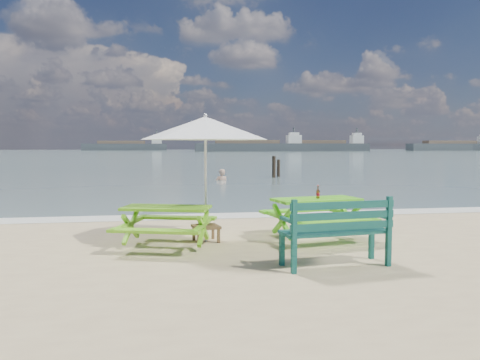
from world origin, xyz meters
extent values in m
plane|color=slate|center=(0.00, 85.00, 0.00)|extent=(300.00, 300.00, 0.00)
cube|color=silver|center=(0.00, 4.60, 0.01)|extent=(22.00, 0.90, 0.01)
cube|color=#65B11A|center=(-1.45, 1.31, 0.67)|extent=(1.58, 1.06, 0.05)
cube|color=#65B11A|center=(-1.26, 1.96, 0.40)|extent=(1.46, 0.65, 0.05)
cube|color=#65B11A|center=(-1.65, 0.66, 0.40)|extent=(1.46, 0.65, 0.05)
cube|color=#65B11A|center=(-1.45, 1.31, 0.31)|extent=(1.54, 1.17, 0.62)
cube|color=#51BA1C|center=(1.28, 1.58, 0.73)|extent=(1.69, 1.03, 0.05)
cube|color=#51BA1C|center=(1.14, 2.31, 0.43)|extent=(1.60, 0.57, 0.05)
cube|color=#51BA1C|center=(1.42, 0.86, 0.43)|extent=(1.60, 0.57, 0.05)
cube|color=#51BA1C|center=(1.28, 1.58, 0.33)|extent=(1.62, 1.15, 0.67)
cube|color=#10443D|center=(0.93, -0.30, 0.49)|extent=(1.61, 0.65, 0.04)
cube|color=#10443D|center=(0.96, -0.55, 0.76)|extent=(1.56, 0.23, 0.40)
cube|color=#10443D|center=(0.93, -0.30, 0.25)|extent=(1.51, 0.70, 0.49)
cube|color=brown|center=(-0.76, 1.65, 0.27)|extent=(0.52, 0.52, 0.05)
cube|color=brown|center=(-0.76, 1.65, 0.13)|extent=(0.46, 0.46, 0.25)
cylinder|color=silver|center=(-0.76, 1.65, 1.08)|extent=(0.05, 0.05, 2.17)
cone|color=white|center=(-0.76, 1.65, 2.03)|extent=(2.62, 2.62, 0.41)
cylinder|color=#905115|center=(1.30, 1.57, 0.82)|extent=(0.06, 0.06, 0.14)
cylinder|color=#905115|center=(1.30, 1.57, 0.96)|extent=(0.03, 0.03, 0.07)
cylinder|color=red|center=(1.30, 1.57, 0.82)|extent=(0.06, 0.06, 0.06)
imported|color=tan|center=(1.25, 16.14, -0.32)|extent=(0.65, 0.44, 1.73)
cylinder|color=black|center=(4.19, 17.45, 0.47)|extent=(0.19, 0.19, 1.35)
cylinder|color=black|center=(4.59, 18.05, 0.37)|extent=(0.17, 0.17, 1.14)
cube|color=#353C3F|center=(40.92, 116.13, 1.00)|extent=(25.35, 5.57, 2.20)
cube|color=silver|center=(50.46, 115.53, 3.20)|extent=(3.20, 3.18, 2.20)
cube|color=#353C3F|center=(20.92, 114.29, 1.00)|extent=(29.78, 4.30, 2.20)
cube|color=silver|center=(32.22, 114.18, 3.20)|extent=(3.60, 3.04, 2.20)
cube|color=#353C3F|center=(83.83, 122.00, 1.00)|extent=(29.94, 6.47, 2.20)
cube|color=#353C3F|center=(-13.87, 141.98, 1.00)|extent=(25.54, 4.51, 2.20)
cube|color=silver|center=(-4.20, 142.17, 3.20)|extent=(3.11, 3.06, 2.20)
camera|label=1|loc=(-1.45, -6.64, 1.74)|focal=35.00mm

